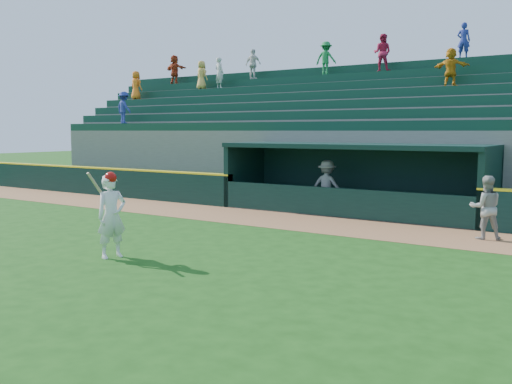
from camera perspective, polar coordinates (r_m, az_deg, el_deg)
ground at (r=13.97m, az=-3.68°, el=-5.90°), size 120.00×120.00×0.00m
warning_track at (r=18.04m, az=5.86°, el=-3.16°), size 40.00×3.00×0.01m
field_wall_left at (r=27.04m, az=-15.91°, el=1.01°), size 15.50×0.30×1.20m
wall_stripe_left at (r=26.99m, az=-15.95°, el=2.35°), size 15.50×0.32×0.06m
dugout_player_front at (r=16.47m, az=21.99°, el=-1.46°), size 1.03×0.94×1.72m
dugout_player_inside at (r=20.81m, az=7.10°, el=0.63°), size 1.25×0.78×1.85m
dugout at (r=20.65m, az=9.96°, el=1.74°), size 9.40×2.80×2.46m
stands at (r=24.86m, az=14.21°, el=4.80°), size 34.50×6.32×7.45m
batter_at_plate at (r=13.47m, az=-14.25°, el=-2.24°), size 0.64×0.88×2.00m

